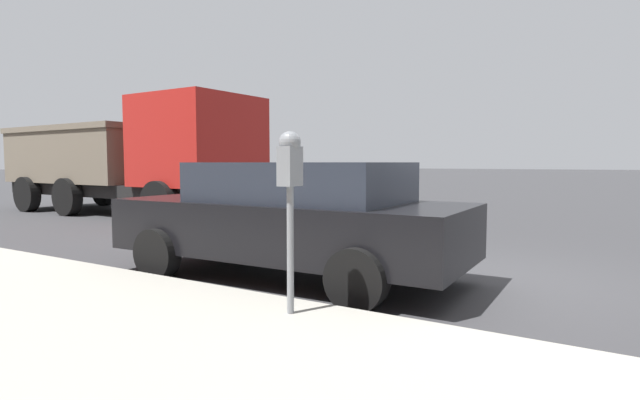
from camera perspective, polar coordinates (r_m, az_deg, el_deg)
ground_plane at (r=6.48m, az=17.22°, el=-8.96°), size 220.00×220.00×0.00m
parking_meter at (r=4.28m, az=-3.44°, el=2.88°), size 0.21×0.19×1.58m
car_black at (r=6.32m, az=-3.26°, el=-1.93°), size 2.09×4.54×1.47m
dump_truck at (r=15.21m, az=-21.02°, el=4.52°), size 3.01×8.60×3.11m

